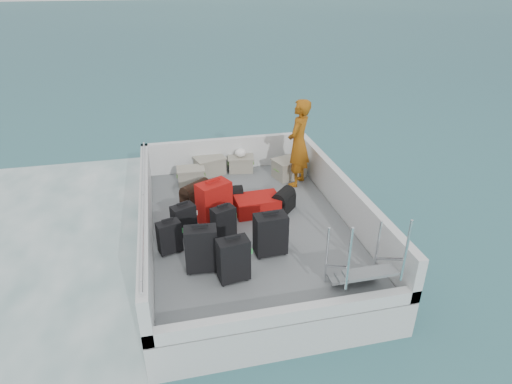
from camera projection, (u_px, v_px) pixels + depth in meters
ground at (249, 252)px, 7.80m from camera, size 160.00×160.00×0.00m
ferry_hull at (249, 238)px, 7.66m from camera, size 3.60×5.00×0.60m
deck at (249, 223)px, 7.52m from camera, size 3.30×4.70×0.02m
deck_fittings at (273, 211)px, 7.14m from camera, size 3.60×5.00×0.90m
suitcase_0 at (201, 250)px, 6.17m from camera, size 0.49×0.30×0.72m
suitcase_1 at (170, 238)px, 6.61m from camera, size 0.40×0.30×0.54m
suitcase_2 at (184, 221)px, 7.06m from camera, size 0.44×0.35×0.55m
suitcase_3 at (233, 260)px, 5.99m from camera, size 0.47×0.32×0.67m
suitcase_4 at (223, 223)px, 6.98m from camera, size 0.43×0.34×0.56m
suitcase_5 at (214, 203)px, 7.36m from camera, size 0.65×0.54×0.77m
suitcase_6 at (270, 235)px, 6.56m from camera, size 0.51×0.32×0.68m
suitcase_8 at (257, 205)px, 7.77m from camera, size 0.82×0.56×0.32m
duffel_0 at (196, 195)px, 8.12m from camera, size 0.64×0.60×0.32m
duffel_1 at (229, 199)px, 7.96m from camera, size 0.52×0.32×0.32m
duffel_2 at (283, 202)px, 7.85m from camera, size 0.53×0.54×0.32m
crate_0 at (191, 177)px, 8.84m from camera, size 0.54×0.38×0.32m
crate_1 at (210, 166)px, 9.26m from camera, size 0.68×0.55×0.36m
crate_2 at (241, 164)px, 9.41m from camera, size 0.57×0.43×0.31m
crate_3 at (289, 169)px, 9.11m from camera, size 0.74×0.61×0.38m
yellow_bag at (297, 169)px, 9.28m from camera, size 0.28×0.26×0.22m
white_bag at (241, 154)px, 9.29m from camera, size 0.24×0.24×0.18m
passenger at (299, 143)px, 8.50m from camera, size 0.75×0.78×1.78m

